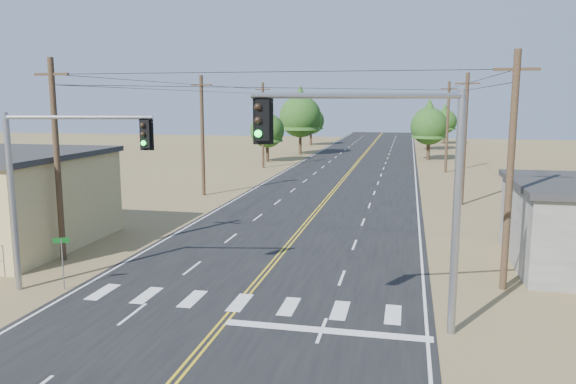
# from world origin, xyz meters

# --- Properties ---
(road) EXTENTS (15.00, 200.00, 0.02)m
(road) POSITION_xyz_m (0.00, 30.00, 0.01)
(road) COLOR black
(road) RESTS_ON ground
(utility_pole_left_near) EXTENTS (1.80, 0.30, 10.00)m
(utility_pole_left_near) POSITION_xyz_m (-10.50, 12.00, 5.12)
(utility_pole_left_near) COLOR #4C3826
(utility_pole_left_near) RESTS_ON ground
(utility_pole_left_mid) EXTENTS (1.80, 0.30, 10.00)m
(utility_pole_left_mid) POSITION_xyz_m (-10.50, 32.00, 5.12)
(utility_pole_left_mid) COLOR #4C3826
(utility_pole_left_mid) RESTS_ON ground
(utility_pole_left_far) EXTENTS (1.80, 0.30, 10.00)m
(utility_pole_left_far) POSITION_xyz_m (-10.50, 52.00, 5.12)
(utility_pole_left_far) COLOR #4C3826
(utility_pole_left_far) RESTS_ON ground
(utility_pole_right_near) EXTENTS (1.80, 0.30, 10.00)m
(utility_pole_right_near) POSITION_xyz_m (10.50, 12.00, 5.12)
(utility_pole_right_near) COLOR #4C3826
(utility_pole_right_near) RESTS_ON ground
(utility_pole_right_mid) EXTENTS (1.80, 0.30, 10.00)m
(utility_pole_right_mid) POSITION_xyz_m (10.50, 32.00, 5.12)
(utility_pole_right_mid) COLOR #4C3826
(utility_pole_right_mid) RESTS_ON ground
(utility_pole_right_far) EXTENTS (1.80, 0.30, 10.00)m
(utility_pole_right_far) POSITION_xyz_m (10.50, 52.00, 5.12)
(utility_pole_right_far) COLOR #4C3826
(utility_pole_right_far) RESTS_ON ground
(signal_mast_left) EXTENTS (6.06, 1.34, 7.50)m
(signal_mast_left) POSITION_xyz_m (-7.96, 7.91, 5.07)
(signal_mast_left) COLOR gray
(signal_mast_left) RESTS_ON ground
(signal_mast_right) EXTENTS (6.55, 2.85, 8.34)m
(signal_mast_right) POSITION_xyz_m (6.13, 5.97, 5.65)
(signal_mast_right) COLOR gray
(signal_mast_right) RESTS_ON ground
(street_sign) EXTENTS (0.62, 0.30, 2.26)m
(street_sign) POSITION_xyz_m (-7.80, 8.00, 1.52)
(street_sign) COLOR gray
(street_sign) RESTS_ON ground
(tree_left_near) EXTENTS (4.43, 4.43, 7.38)m
(tree_left_near) POSITION_xyz_m (-11.65, 58.59, 4.51)
(tree_left_near) COLOR #3F2D1E
(tree_left_near) RESTS_ON ground
(tree_left_mid) EXTENTS (6.10, 6.10, 10.16)m
(tree_left_mid) POSITION_xyz_m (-9.25, 68.90, 6.22)
(tree_left_mid) COLOR #3F2D1E
(tree_left_mid) RESTS_ON ground
(tree_left_far) EXTENTS (4.72, 4.72, 7.86)m
(tree_left_far) POSITION_xyz_m (-10.73, 86.63, 4.81)
(tree_left_far) COLOR #3F2D1E
(tree_left_far) RESTS_ON ground
(tree_right_near) EXTENTS (4.91, 4.91, 8.18)m
(tree_right_near) POSITION_xyz_m (9.00, 65.01, 5.00)
(tree_right_near) COLOR #3F2D1E
(tree_right_near) RESTS_ON ground
(tree_right_mid) EXTENTS (4.87, 4.87, 8.11)m
(tree_right_mid) POSITION_xyz_m (9.38, 81.03, 4.96)
(tree_right_mid) COLOR #3F2D1E
(tree_right_mid) RESTS_ON ground
(tree_right_far) EXTENTS (4.43, 4.43, 7.39)m
(tree_right_far) POSITION_xyz_m (12.70, 94.70, 4.52)
(tree_right_far) COLOR #3F2D1E
(tree_right_far) RESTS_ON ground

